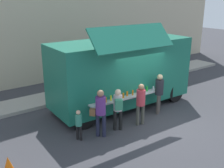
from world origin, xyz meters
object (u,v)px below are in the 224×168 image
at_px(customer_front_ordering, 141,101).
at_px(customer_extra_browsing, 159,90).
at_px(traffic_cone_orange, 9,166).
at_px(customer_mid_with_backpack, 118,106).
at_px(food_truck_main, 122,71).
at_px(trash_bin, 149,71).
at_px(customer_rear_waiting, 100,109).
at_px(child_near_queue, 79,122).

distance_m(customer_front_ordering, customer_extra_browsing, 1.40).
relative_size(traffic_cone_orange, customer_mid_with_backpack, 0.35).
bearing_deg(food_truck_main, customer_mid_with_backpack, -129.54).
distance_m(customer_front_ordering, customer_mid_with_backpack, 0.99).
xyz_separation_m(customer_front_ordering, customer_extra_browsing, (1.35, 0.35, 0.04)).
height_order(trash_bin, customer_rear_waiting, customer_rear_waiting).
bearing_deg(trash_bin, traffic_cone_orange, -155.65).
relative_size(traffic_cone_orange, child_near_queue, 0.50).
bearing_deg(customer_extra_browsing, customer_mid_with_backpack, 61.19).
xyz_separation_m(traffic_cone_orange, customer_mid_with_backpack, (4.02, 0.25, 0.70)).
bearing_deg(customer_front_ordering, customer_rear_waiting, 100.03).
bearing_deg(customer_front_ordering, food_truck_main, -1.83).
relative_size(customer_front_ordering, child_near_queue, 1.49).
relative_size(customer_rear_waiting, customer_extra_browsing, 1.02).
xyz_separation_m(traffic_cone_orange, customer_rear_waiting, (3.26, 0.27, 0.75)).
bearing_deg(customer_rear_waiting, trash_bin, -9.71).
distance_m(food_truck_main, customer_extra_browsing, 1.81).
distance_m(trash_bin, child_near_queue, 7.97).
distance_m(traffic_cone_orange, child_near_queue, 2.60).
height_order(food_truck_main, customer_rear_waiting, food_truck_main).
distance_m(trash_bin, customer_extra_browsing, 5.01).
height_order(traffic_cone_orange, child_near_queue, child_near_queue).
bearing_deg(traffic_cone_orange, customer_extra_browsing, 4.24).
bearing_deg(customer_extra_browsing, customer_rear_waiting, 59.66).
bearing_deg(customer_mid_with_backpack, customer_extra_browsing, -54.36).
height_order(traffic_cone_orange, customer_front_ordering, customer_front_ordering).
height_order(customer_rear_waiting, customer_extra_browsing, customer_rear_waiting).
xyz_separation_m(customer_front_ordering, child_near_queue, (-2.48, 0.38, -0.32)).
xyz_separation_m(traffic_cone_orange, trash_bin, (9.52, 4.31, 0.23)).
relative_size(customer_mid_with_backpack, child_near_queue, 1.44).
bearing_deg(trash_bin, customer_rear_waiting, -147.15).
relative_size(trash_bin, child_near_queue, 0.91).
distance_m(customer_rear_waiting, child_near_queue, 0.85).
height_order(customer_mid_with_backpack, child_near_queue, customer_mid_with_backpack).
xyz_separation_m(food_truck_main, customer_mid_with_backpack, (-1.54, -1.73, -0.64)).
distance_m(customer_mid_with_backpack, child_near_queue, 1.55).
distance_m(customer_extra_browsing, child_near_queue, 3.84).
relative_size(traffic_cone_orange, trash_bin, 0.55).
relative_size(customer_rear_waiting, child_near_queue, 1.57).
distance_m(food_truck_main, customer_front_ordering, 2.05).
height_order(customer_front_ordering, customer_extra_browsing, customer_extra_browsing).
xyz_separation_m(traffic_cone_orange, customer_front_ordering, (5.00, 0.12, 0.71)).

